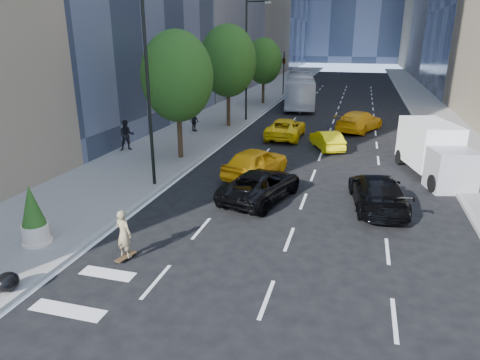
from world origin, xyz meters
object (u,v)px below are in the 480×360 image
(box_truck, at_px, (434,151))
(planter_shrub, at_px, (33,216))
(black_sedan_lincoln, at_px, (261,185))
(skateboarder, at_px, (124,237))
(city_bus, at_px, (300,90))
(black_sedan_mercedes, at_px, (378,192))

(box_truck, bearing_deg, planter_shrub, -154.23)
(black_sedan_lincoln, relative_size, box_truck, 0.81)
(skateboarder, height_order, planter_shrub, planter_shrub)
(skateboarder, xyz_separation_m, city_bus, (0.91, 35.05, 0.86))
(black_sedan_mercedes, distance_m, city_bus, 28.92)
(black_sedan_lincoln, distance_m, black_sedan_mercedes, 5.17)
(city_bus, distance_m, planter_shrub, 35.39)
(skateboarder, xyz_separation_m, planter_shrub, (-3.51, -0.06, 0.36))
(box_truck, bearing_deg, skateboarder, -146.61)
(black_sedan_lincoln, relative_size, black_sedan_mercedes, 0.97)
(black_sedan_lincoln, xyz_separation_m, planter_shrub, (-6.66, -6.80, 0.51))
(city_bus, bearing_deg, box_truck, -73.37)
(skateboarder, distance_m, box_truck, 16.89)
(box_truck, bearing_deg, black_sedan_mercedes, -133.02)
(skateboarder, relative_size, planter_shrub, 0.76)
(box_truck, relative_size, planter_shrub, 2.81)
(city_bus, height_order, box_truck, city_bus)
(planter_shrub, bearing_deg, black_sedan_mercedes, 31.26)
(black_sedan_lincoln, distance_m, box_truck, 10.01)
(black_sedan_mercedes, relative_size, planter_shrub, 2.33)
(city_bus, relative_size, planter_shrub, 5.55)
(black_sedan_lincoln, xyz_separation_m, box_truck, (8.09, 5.84, 0.73))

